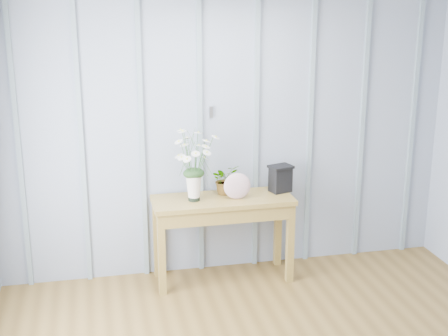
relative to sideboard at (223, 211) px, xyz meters
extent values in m
cube|color=#939FB7|center=(0.10, 0.25, 0.61)|extent=(4.00, 0.01, 2.50)
cube|color=#AFB0B4|center=(-0.05, 0.24, 0.81)|extent=(0.03, 0.01, 0.10)
cube|color=#7C939F|center=(-1.65, 0.24, 0.61)|extent=(0.04, 0.03, 2.50)
cube|color=#7C939F|center=(-1.15, 0.24, 0.61)|extent=(0.04, 0.03, 2.50)
cube|color=#7C939F|center=(-0.65, 0.24, 0.61)|extent=(0.04, 0.03, 2.50)
cube|color=#7C939F|center=(-0.15, 0.24, 0.61)|extent=(0.04, 0.03, 2.50)
cube|color=#7C939F|center=(0.35, 0.24, 0.61)|extent=(0.04, 0.03, 2.50)
cube|color=#7C939F|center=(0.85, 0.24, 0.61)|extent=(0.04, 0.03, 2.50)
cube|color=#7C939F|center=(1.35, 0.24, 0.61)|extent=(0.04, 0.03, 2.50)
cube|color=#7C939F|center=(1.85, 0.24, 0.61)|extent=(0.04, 0.03, 2.50)
cube|color=olive|center=(0.00, 0.00, 0.09)|extent=(1.20, 0.45, 0.04)
cube|color=olive|center=(0.00, 0.00, 0.01)|extent=(1.13, 0.42, 0.12)
cube|color=olive|center=(-0.56, -0.18, -0.28)|extent=(0.06, 0.06, 0.71)
cube|color=olive|center=(0.55, -0.18, -0.28)|extent=(0.06, 0.06, 0.71)
cube|color=olive|center=(-0.56, 0.18, -0.28)|extent=(0.06, 0.06, 0.71)
cube|color=olive|center=(0.55, 0.18, -0.28)|extent=(0.06, 0.06, 0.71)
cylinder|color=black|center=(-0.25, -0.01, 0.15)|extent=(0.10, 0.10, 0.06)
cone|color=white|center=(-0.25, -0.01, 0.24)|extent=(0.17, 0.17, 0.23)
ellipsoid|color=#1B3B19|center=(-0.25, -0.01, 0.35)|extent=(0.18, 0.15, 0.09)
imported|color=#1B3B19|center=(0.04, 0.11, 0.24)|extent=(0.29, 0.28, 0.26)
ellipsoid|color=#935877|center=(0.11, -0.05, 0.23)|extent=(0.23, 0.08, 0.23)
cube|color=black|center=(0.53, 0.06, 0.22)|extent=(0.20, 0.17, 0.22)
cube|color=black|center=(0.53, 0.06, 0.34)|extent=(0.23, 0.20, 0.02)
camera|label=1|loc=(-1.07, -4.91, 1.84)|focal=50.00mm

